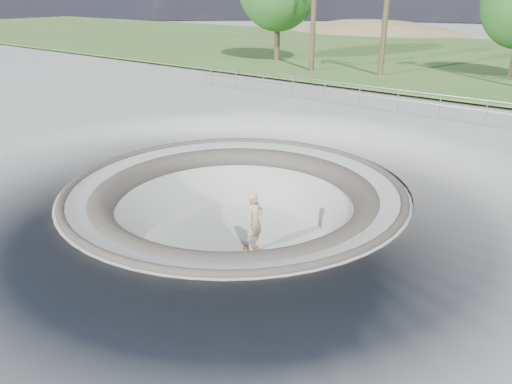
% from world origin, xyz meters
% --- Properties ---
extents(ground, '(180.00, 180.00, 0.00)m').
position_xyz_m(ground, '(0.00, 0.00, 0.00)').
color(ground, '#9D9C97').
rests_on(ground, ground).
extents(skate_bowl, '(14.00, 14.00, 4.10)m').
position_xyz_m(skate_bowl, '(0.00, 0.00, -1.83)').
color(skate_bowl, '#9D9C97').
rests_on(skate_bowl, ground).
extents(grass_strip, '(180.00, 36.00, 0.12)m').
position_xyz_m(grass_strip, '(0.00, 34.00, 0.22)').
color(grass_strip, '#3C5D25').
rests_on(grass_strip, ground).
extents(safety_railing, '(25.00, 0.06, 1.03)m').
position_xyz_m(safety_railing, '(0.00, 12.00, 0.69)').
color(safety_railing, '#94989C').
rests_on(safety_railing, ground).
extents(skateboard, '(0.76, 0.40, 0.08)m').
position_xyz_m(skateboard, '(0.82, -0.06, -1.84)').
color(skateboard, brown).
rests_on(skateboard, ground).
extents(skater, '(0.44, 0.67, 1.84)m').
position_xyz_m(skater, '(0.82, -0.06, -0.90)').
color(skater, tan).
rests_on(skater, skateboard).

